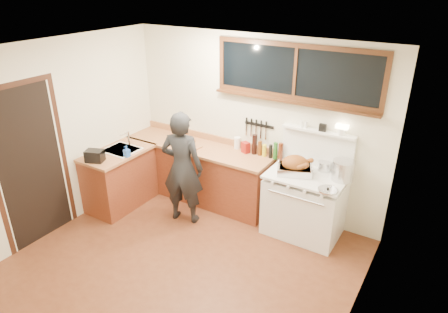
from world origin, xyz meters
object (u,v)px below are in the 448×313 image
Objects in this scene: roast_turkey at (295,166)px; vintage_stove at (305,203)px; man at (182,168)px; cutting_board at (188,144)px.

vintage_stove is at bearing 16.83° from roast_turkey.
vintage_stove is 0.56m from roast_turkey.
man is at bearing -158.74° from roast_turkey.
cutting_board is at bearing -178.44° from roast_turkey.
roast_turkey is (1.45, 0.56, 0.17)m from man.
cutting_board is at bearing 118.95° from man.
man reaches higher than cutting_board.
cutting_board is 0.75× the size of roast_turkey.
man is (-1.61, -0.61, 0.37)m from vintage_stove.
roast_turkey is at bearing -163.17° from vintage_stove.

